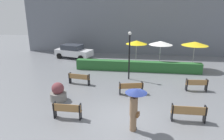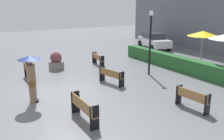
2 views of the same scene
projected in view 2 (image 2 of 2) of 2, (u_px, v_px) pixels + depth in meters
ground_plane at (57, 93)px, 11.73m from camera, size 60.00×60.00×0.00m
bench_mid_center at (111, 75)px, 12.95m from camera, size 1.69×0.74×0.84m
bench_near_left at (29, 71)px, 13.72m from camera, size 1.55×0.33×0.88m
bench_far_left at (98, 58)px, 16.96m from camera, size 1.72×0.56×0.84m
bench_far_right at (192, 98)px, 9.78m from camera, size 1.53×0.48×0.87m
bench_near_right at (83, 108)px, 8.79m from camera, size 1.78×0.38×0.91m
pedestrian_with_umbrella at (31, 72)px, 10.23m from camera, size 1.02×1.02×2.17m
planter_pot at (56, 62)px, 15.90m from camera, size 1.04×1.04×1.20m
lamp_post at (150, 37)px, 14.23m from camera, size 0.28×0.28×3.92m
patio_umbrella_yellow at (203, 34)px, 16.04m from camera, size 2.12×2.12×2.54m
hedge_strip at (183, 64)px, 15.40m from camera, size 11.48×0.70×0.93m
parked_car at (154, 40)px, 23.41m from camera, size 4.51×2.80×1.57m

